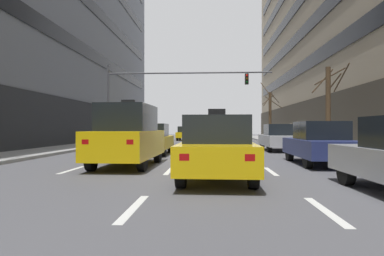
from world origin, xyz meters
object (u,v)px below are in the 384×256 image
car_parked_1 (319,143)px  street_tree_3 (270,114)px  pedestrian_1 (376,135)px  taxi_driving_4 (159,133)px  taxi_driving_1 (128,136)px  taxi_driving_0 (217,148)px  car_parked_2 (279,138)px  street_tree_1 (328,106)px  pedestrian_0 (291,133)px  taxi_driving_3 (152,139)px  traffic_signal_0 (162,88)px  taxi_driving_2 (185,133)px

car_parked_1 → street_tree_3: (2.28, 23.09, 2.05)m
pedestrian_1 → taxi_driving_4: bearing=119.1°
taxi_driving_1 → street_tree_3: 25.84m
taxi_driving_0 → car_parked_1: (3.93, 3.79, -0.04)m
taxi_driving_0 → taxi_driving_1: 4.25m
car_parked_2 → street_tree_1: street_tree_1 is taller
pedestrian_0 → street_tree_3: bearing=87.6°
car_parked_1 → car_parked_2: (0.00, 7.41, -0.01)m
street_tree_3 → pedestrian_1: (0.80, -21.01, -1.76)m
taxi_driving_3 → taxi_driving_4: 21.86m
car_parked_1 → pedestrian_0: size_ratio=2.79×
taxi_driving_1 → taxi_driving_4: (-3.18, 26.93, -0.32)m
car_parked_1 → traffic_signal_0: 15.96m
taxi_driving_4 → car_parked_2: bearing=-61.1°
pedestrian_1 → traffic_signal_0: bearing=134.6°
taxi_driving_2 → street_tree_1: street_tree_1 is taller
taxi_driving_4 → traffic_signal_0: traffic_signal_0 is taller
traffic_signal_0 → pedestrian_1: (11.05, -11.22, -3.48)m
taxi_driving_3 → street_tree_3: 21.07m
taxi_driving_0 → street_tree_1: street_tree_1 is taller
street_tree_3 → traffic_signal_0: bearing=-136.3°
taxi_driving_0 → pedestrian_0: bearing=69.9°
street_tree_1 → pedestrian_1: street_tree_1 is taller
taxi_driving_0 → traffic_signal_0: traffic_signal_0 is taller
traffic_signal_0 → pedestrian_1: size_ratio=7.94×
car_parked_1 → taxi_driving_1: bearing=-172.4°
taxi_driving_3 → traffic_signal_0: size_ratio=0.33×
taxi_driving_0 → traffic_signal_0: (-4.05, 17.09, 3.74)m
car_parked_2 → pedestrian_0: bearing=68.2°
taxi_driving_2 → traffic_signal_0: traffic_signal_0 is taller
taxi_driving_1 → taxi_driving_2: 25.10m
street_tree_3 → pedestrian_0: size_ratio=3.94×
taxi_driving_4 → pedestrian_0: taxi_driving_4 is taller
car_parked_2 → taxi_driving_4: bearing=118.9°
car_parked_1 → pedestrian_1: 3.72m
taxi_driving_2 → traffic_signal_0: 11.56m
taxi_driving_0 → street_tree_3: bearing=77.0°
taxi_driving_3 → taxi_driving_4: bearing=98.2°
traffic_signal_0 → taxi_driving_1: bearing=-86.4°
pedestrian_1 → car_parked_1: bearing=-146.0°
taxi_driving_2 → pedestrian_1: (10.01, -22.09, 0.32)m
traffic_signal_0 → car_parked_2: bearing=-36.4°
street_tree_1 → pedestrian_1: size_ratio=2.83×
car_parked_1 → street_tree_3: size_ratio=0.71×
taxi_driving_4 → car_parked_2: 21.22m
pedestrian_1 → street_tree_3: bearing=92.2°
taxi_driving_3 → street_tree_3: (9.42, 18.74, 2.06)m
car_parked_2 → traffic_signal_0: size_ratio=0.33×
taxi_driving_1 → pedestrian_0: 15.63m
taxi_driving_4 → traffic_signal_0: size_ratio=0.33×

